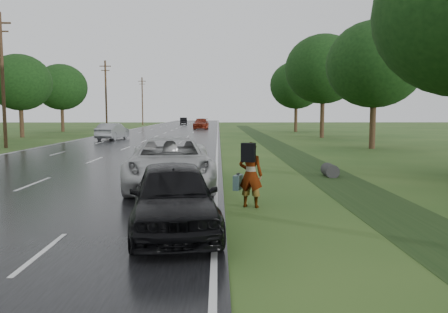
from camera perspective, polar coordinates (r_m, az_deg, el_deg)
name	(u,v)px	position (r m, az deg, el deg)	size (l,w,h in m)	color
road	(162,134)	(53.52, -8.10, 2.89)	(14.00, 180.00, 0.04)	black
edge_stripe_east	(218,134)	(53.08, -0.84, 2.95)	(0.12, 180.00, 0.01)	silver
edge_stripe_west	(106,134)	(54.79, -15.13, 2.84)	(0.12, 180.00, 0.01)	silver
center_line	(162,134)	(53.52, -8.10, 2.92)	(0.12, 180.00, 0.01)	silver
drainage_ditch	(294,155)	(27.26, 9.11, 0.17)	(2.20, 120.00, 0.56)	#1B3313
utility_pole_mid	(3,78)	(36.79, -26.95, 9.10)	(1.60, 0.26, 10.00)	#3B2818
utility_pole_far	(106,95)	(65.07, -15.16, 7.81)	(1.60, 0.26, 10.00)	#3B2818
utility_pole_distant	(142,100)	(94.42, -10.62, 7.22)	(1.60, 0.26, 10.00)	#3B2818
tree_east_c	(375,64)	(34.15, 19.08, 11.30)	(7.00, 7.00, 9.29)	#3B2818
tree_east_d	(323,69)	(47.52, 12.84, 11.05)	(8.00, 8.00, 10.76)	#3B2818
tree_east_f	(296,85)	(61.07, 9.43, 9.18)	(7.20, 7.20, 9.62)	#3B2818
tree_west_d	(20,82)	(51.60, -25.12, 8.75)	(6.60, 6.60, 8.80)	#3B2818
tree_west_f	(61,87)	(64.83, -20.48, 8.49)	(7.00, 7.00, 9.29)	#3B2818
pedestrian	(250,174)	(12.27, 3.38, -2.26)	(0.90, 0.91, 1.85)	#A5998C
white_pickup	(170,162)	(15.46, -7.06, -0.77)	(2.91, 6.31, 1.75)	#B8B8B8
dark_sedan	(173,196)	(9.76, -6.62, -5.20)	(1.83, 4.55, 1.55)	black
silver_sedan	(113,131)	(43.49, -14.35, 3.19)	(1.69, 4.84, 1.59)	gray
far_car_red	(201,124)	(70.61, -3.01, 4.31)	(2.31, 5.69, 1.65)	maroon
far_car_dark	(184,121)	(99.02, -5.31, 4.67)	(1.57, 4.50, 1.48)	black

